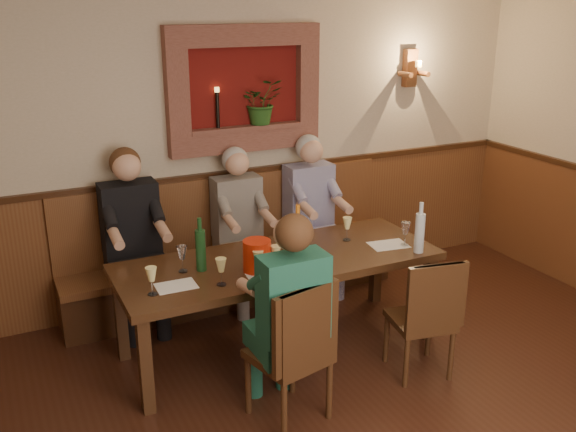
% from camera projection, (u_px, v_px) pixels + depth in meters
% --- Properties ---
extents(room_shell, '(6.04, 6.04, 2.82)m').
position_uv_depth(room_shell, '(457.00, 164.00, 2.81)').
color(room_shell, '#C2B292').
rests_on(room_shell, ground).
extents(wainscoting, '(6.02, 6.02, 1.15)m').
position_uv_depth(wainscoting, '(435.00, 415.00, 3.23)').
color(wainscoting, brown).
rests_on(wainscoting, ground).
extents(wall_niche, '(1.36, 0.30, 1.06)m').
position_uv_depth(wall_niche, '(249.00, 94.00, 5.44)').
color(wall_niche, '#61110D').
rests_on(wall_niche, ground).
extents(wall_sconce, '(0.25, 0.20, 0.35)m').
position_uv_depth(wall_sconce, '(411.00, 69.00, 6.07)').
color(wall_sconce, brown).
rests_on(wall_sconce, ground).
extents(dining_table, '(2.40, 0.90, 0.75)m').
position_uv_depth(dining_table, '(279.00, 267.00, 4.78)').
color(dining_table, '#3A2111').
rests_on(dining_table, ground).
extents(bench, '(3.00, 0.45, 1.11)m').
position_uv_depth(bench, '(234.00, 265.00, 5.69)').
color(bench, '#381E0F').
rests_on(bench, ground).
extents(chair_near_left, '(0.52, 0.52, 0.98)m').
position_uv_depth(chair_near_left, '(290.00, 378.00, 4.08)').
color(chair_near_left, '#3A2111').
rests_on(chair_near_left, ground).
extents(chair_near_right, '(0.47, 0.47, 0.91)m').
position_uv_depth(chair_near_right, '(420.00, 339.00, 4.58)').
color(chair_near_right, '#3A2111').
rests_on(chair_near_right, ground).
extents(person_bench_left, '(0.45, 0.55, 1.48)m').
position_uv_depth(person_bench_left, '(135.00, 256.00, 5.14)').
color(person_bench_left, black).
rests_on(person_bench_left, ground).
extents(person_bench_mid, '(0.41, 0.50, 1.40)m').
position_uv_depth(person_bench_mid, '(241.00, 242.00, 5.54)').
color(person_bench_mid, '#504C49').
rests_on(person_bench_mid, ground).
extents(person_bench_right, '(0.43, 0.52, 1.44)m').
position_uv_depth(person_bench_right, '(313.00, 228.00, 5.82)').
color(person_bench_right, navy).
rests_on(person_bench_right, ground).
extents(person_chair_front, '(0.41, 0.51, 1.41)m').
position_uv_depth(person_chair_front, '(287.00, 334.00, 4.02)').
color(person_chair_front, '#174752').
rests_on(person_chair_front, ground).
extents(spittoon_bucket, '(0.20, 0.20, 0.23)m').
position_uv_depth(spittoon_bucket, '(257.00, 256.00, 4.50)').
color(spittoon_bucket, red).
rests_on(spittoon_bucket, dining_table).
extents(wine_bottle_green_a, '(0.09, 0.09, 0.41)m').
position_uv_depth(wine_bottle_green_a, '(298.00, 236.00, 4.71)').
color(wine_bottle_green_a, '#19471E').
rests_on(wine_bottle_green_a, dining_table).
extents(wine_bottle_green_b, '(0.09, 0.09, 0.39)m').
position_uv_depth(wine_bottle_green_b, '(201.00, 249.00, 4.49)').
color(wine_bottle_green_b, '#19471E').
rests_on(wine_bottle_green_b, dining_table).
extents(water_bottle, '(0.09, 0.09, 0.39)m').
position_uv_depth(water_bottle, '(420.00, 232.00, 4.82)').
color(water_bottle, silver).
rests_on(water_bottle, dining_table).
extents(tasting_sheet_a, '(0.27, 0.20, 0.00)m').
position_uv_depth(tasting_sheet_a, '(176.00, 286.00, 4.29)').
color(tasting_sheet_a, white).
rests_on(tasting_sheet_a, dining_table).
extents(tasting_sheet_b, '(0.29, 0.24, 0.00)m').
position_uv_depth(tasting_sheet_b, '(282.00, 261.00, 4.69)').
color(tasting_sheet_b, white).
rests_on(tasting_sheet_b, dining_table).
extents(tasting_sheet_c, '(0.32, 0.25, 0.00)m').
position_uv_depth(tasting_sheet_c, '(388.00, 245.00, 5.00)').
color(tasting_sheet_c, white).
rests_on(tasting_sheet_c, dining_table).
extents(tasting_sheet_d, '(0.31, 0.24, 0.00)m').
position_uv_depth(tasting_sheet_d, '(269.00, 277.00, 4.43)').
color(tasting_sheet_d, white).
rests_on(tasting_sheet_d, dining_table).
extents(wine_glass_0, '(0.08, 0.08, 0.19)m').
position_uv_depth(wine_glass_0, '(405.00, 234.00, 4.97)').
color(wine_glass_0, white).
rests_on(wine_glass_0, dining_table).
extents(wine_glass_1, '(0.08, 0.08, 0.19)m').
position_uv_depth(wine_glass_1, '(276.00, 259.00, 4.50)').
color(wine_glass_1, '#FFF298').
rests_on(wine_glass_1, dining_table).
extents(wine_glass_2, '(0.08, 0.08, 0.19)m').
position_uv_depth(wine_glass_2, '(152.00, 281.00, 4.14)').
color(wine_glass_2, '#FFF298').
rests_on(wine_glass_2, dining_table).
extents(wine_glass_3, '(0.08, 0.08, 0.19)m').
position_uv_depth(wine_glass_3, '(347.00, 229.00, 5.08)').
color(wine_glass_3, '#FFF298').
rests_on(wine_glass_3, dining_table).
extents(wine_glass_4, '(0.08, 0.08, 0.19)m').
position_uv_depth(wine_glass_4, '(221.00, 272.00, 4.28)').
color(wine_glass_4, '#FFF298').
rests_on(wine_glass_4, dining_table).
extents(wine_glass_5, '(0.08, 0.08, 0.19)m').
position_uv_depth(wine_glass_5, '(258.00, 264.00, 4.40)').
color(wine_glass_5, '#FFF298').
rests_on(wine_glass_5, dining_table).
extents(wine_glass_6, '(0.08, 0.08, 0.19)m').
position_uv_depth(wine_glass_6, '(182.00, 259.00, 4.49)').
color(wine_glass_6, white).
rests_on(wine_glass_6, dining_table).
extents(wine_glass_7, '(0.08, 0.08, 0.19)m').
position_uv_depth(wine_glass_7, '(293.00, 240.00, 4.85)').
color(wine_glass_7, '#FFF298').
rests_on(wine_glass_7, dining_table).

